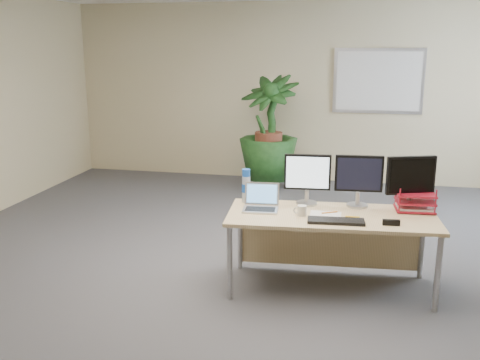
% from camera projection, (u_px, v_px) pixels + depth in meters
% --- Properties ---
extents(floor, '(8.00, 8.00, 0.00)m').
position_uv_depth(floor, '(244.00, 287.00, 4.71)').
color(floor, '#424247').
rests_on(floor, ground).
extents(back_wall, '(7.00, 0.04, 2.70)m').
position_uv_depth(back_wall, '(297.00, 93.00, 8.16)').
color(back_wall, '#CBBC90').
rests_on(back_wall, floor).
extents(whiteboard, '(1.30, 0.04, 0.95)m').
position_uv_depth(whiteboard, '(378.00, 81.00, 7.84)').
color(whiteboard, '#B9B9BE').
rests_on(whiteboard, back_wall).
extents(desk, '(1.81, 0.87, 0.68)m').
position_uv_depth(desk, '(331.00, 226.00, 4.65)').
color(desk, tan).
rests_on(desk, floor).
extents(floor_plant, '(1.10, 1.10, 1.50)m').
position_uv_depth(floor_plant, '(269.00, 139.00, 7.73)').
color(floor_plant, '#143915').
rests_on(floor_plant, floor).
extents(monitor_left, '(0.41, 0.19, 0.46)m').
position_uv_depth(monitor_left, '(307.00, 176.00, 4.75)').
color(monitor_left, '#A3A2A7').
rests_on(monitor_left, desk).
extents(monitor_right, '(0.42, 0.19, 0.46)m').
position_uv_depth(monitor_right, '(359.00, 178.00, 4.68)').
color(monitor_right, '#A3A2A7').
rests_on(monitor_right, desk).
extents(monitor_dark, '(0.42, 0.19, 0.48)m').
position_uv_depth(monitor_dark, '(411.00, 180.00, 4.58)').
color(monitor_dark, '#A3A2A7').
rests_on(monitor_dark, desk).
extents(laptop, '(0.32, 0.29, 0.22)m').
position_uv_depth(laptop, '(261.00, 202.00, 4.67)').
color(laptop, silver).
rests_on(laptop, desk).
extents(keyboard, '(0.47, 0.19, 0.03)m').
position_uv_depth(keyboard, '(336.00, 221.00, 4.32)').
color(keyboard, black).
rests_on(keyboard, desk).
extents(coffee_mug, '(0.11, 0.08, 0.09)m').
position_uv_depth(coffee_mug, '(302.00, 211.00, 4.49)').
color(coffee_mug, silver).
rests_on(coffee_mug, desk).
extents(spiral_notebook, '(0.26, 0.20, 0.01)m').
position_uv_depth(spiral_notebook, '(325.00, 215.00, 4.49)').
color(spiral_notebook, silver).
rests_on(spiral_notebook, desk).
extents(orange_pen, '(0.13, 0.08, 0.01)m').
position_uv_depth(orange_pen, '(330.00, 212.00, 4.53)').
color(orange_pen, orange).
rests_on(orange_pen, spiral_notebook).
extents(yellow_highlighter, '(0.12, 0.02, 0.02)m').
position_uv_depth(yellow_highlighter, '(352.00, 217.00, 4.44)').
color(yellow_highlighter, yellow).
rests_on(yellow_highlighter, desk).
extents(water_bottle, '(0.08, 0.08, 0.31)m').
position_uv_depth(water_bottle, '(246.00, 186.00, 4.85)').
color(water_bottle, silver).
rests_on(water_bottle, desk).
extents(letter_tray, '(0.34, 0.27, 0.15)m').
position_uv_depth(letter_tray, '(415.00, 203.00, 4.61)').
color(letter_tray, '#A61426').
rests_on(letter_tray, desk).
extents(stapler, '(0.14, 0.05, 0.05)m').
position_uv_depth(stapler, '(391.00, 222.00, 4.25)').
color(stapler, black).
rests_on(stapler, desk).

